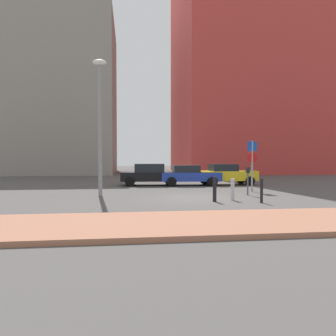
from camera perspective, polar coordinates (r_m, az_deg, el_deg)
The scene contains 13 objects.
ground_plane at distance 15.52m, azimuth 4.70°, elevation -5.31°, with size 120.00×120.00×0.00m, color #4C4947.
sidewalk_brick at distance 9.64m, azimuth 12.31°, elevation -9.35°, with size 40.00×3.44×0.14m, color #9E664C.
parked_car_black at distance 22.38m, azimuth -3.23°, elevation -1.10°, with size 4.07×2.21×1.51m.
parked_car_blue at distance 22.46m, azimuth 3.79°, elevation -1.23°, with size 4.17×2.15×1.40m.
parked_car_yellow at distance 23.16m, azimuth 10.20°, elevation -1.08°, with size 4.15×2.02×1.48m.
parking_sign_post at distance 18.89m, azimuth 14.67°, elevation 1.42°, with size 0.60×0.10×2.88m.
parking_meter at distance 17.01m, azimuth 13.94°, elevation -1.59°, with size 0.18×0.14×1.44m.
street_lamp at distance 16.70m, azimuth -11.97°, elevation 9.03°, with size 0.70×0.36×6.83m.
traffic_bollard_near at distance 14.32m, azimuth 16.23°, elevation -3.89°, with size 0.12×0.12×1.04m, color black.
traffic_bollard_mid at distance 14.85m, azimuth 11.36°, elevation -3.74°, with size 0.17×0.17×0.99m, color #B7B7BC.
traffic_bollard_far at distance 14.27m, azimuth 8.25°, elevation -3.74°, with size 0.17×0.17×1.10m, color black.
building_colorful_midrise at distance 46.98m, azimuth 14.24°, elevation 18.57°, with size 19.14×16.72×30.97m, color #BF3833.
building_under_construction at distance 43.63m, azimuth -20.05°, elevation 11.64°, with size 15.80×14.47×18.86m, color gray.
Camera 1 is at (-3.15, -15.07, 1.94)m, focal length 34.43 mm.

